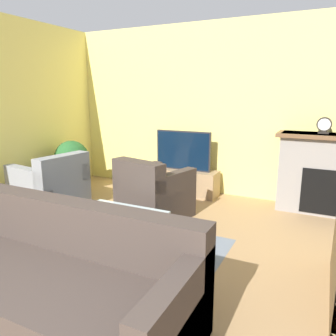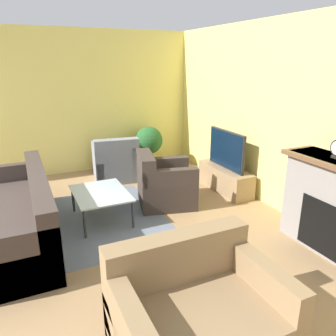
{
  "view_description": "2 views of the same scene",
  "coord_description": "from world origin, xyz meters",
  "px_view_note": "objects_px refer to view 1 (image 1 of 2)",
  "views": [
    {
      "loc": [
        1.48,
        -0.16,
        1.63
      ],
      "look_at": [
        -0.03,
        2.9,
        0.84
      ],
      "focal_mm": 35.0,
      "sensor_mm": 36.0,
      "label": 1
    },
    {
      "loc": [
        3.75,
        1.52,
        2.12
      ],
      "look_at": [
        0.15,
        3.19,
        0.82
      ],
      "focal_mm": 35.0,
      "sensor_mm": 36.0,
      "label": 2
    }
  ],
  "objects_px": {
    "couch_sectional": "(42,281)",
    "armchair_accent": "(153,196)",
    "mantel_clock": "(324,125)",
    "coffee_table": "(115,219)",
    "potted_plant": "(72,159)",
    "tv": "(183,150)",
    "armchair_by_window": "(51,189)"
  },
  "relations": [
    {
      "from": "couch_sectional",
      "to": "potted_plant",
      "type": "bearing_deg",
      "value": 128.23
    },
    {
      "from": "tv",
      "to": "potted_plant",
      "type": "distance_m",
      "value": 1.86
    },
    {
      "from": "couch_sectional",
      "to": "armchair_by_window",
      "type": "distance_m",
      "value": 2.41
    },
    {
      "from": "couch_sectional",
      "to": "mantel_clock",
      "type": "xyz_separation_m",
      "value": [
        1.71,
        3.32,
        0.92
      ]
    },
    {
      "from": "coffee_table",
      "to": "potted_plant",
      "type": "xyz_separation_m",
      "value": [
        -1.91,
        1.48,
        0.18
      ]
    },
    {
      "from": "couch_sectional",
      "to": "potted_plant",
      "type": "height_order",
      "value": "potted_plant"
    },
    {
      "from": "tv",
      "to": "couch_sectional",
      "type": "bearing_deg",
      "value": -84.67
    },
    {
      "from": "armchair_by_window",
      "to": "armchair_accent",
      "type": "xyz_separation_m",
      "value": [
        1.46,
        0.34,
        0.0
      ]
    },
    {
      "from": "coffee_table",
      "to": "armchair_by_window",
      "type": "bearing_deg",
      "value": 157.19
    },
    {
      "from": "armchair_by_window",
      "to": "mantel_clock",
      "type": "bearing_deg",
      "value": 122.9
    },
    {
      "from": "potted_plant",
      "to": "tv",
      "type": "bearing_deg",
      "value": 22.42
    },
    {
      "from": "armchair_by_window",
      "to": "couch_sectional",
      "type": "bearing_deg",
      "value": 51.7
    },
    {
      "from": "tv",
      "to": "potted_plant",
      "type": "relative_size",
      "value": 1.08
    },
    {
      "from": "mantel_clock",
      "to": "coffee_table",
      "type": "bearing_deg",
      "value": -129.09
    },
    {
      "from": "potted_plant",
      "to": "coffee_table",
      "type": "bearing_deg",
      "value": -37.82
    },
    {
      "from": "couch_sectional",
      "to": "tv",
      "type": "bearing_deg",
      "value": 95.33
    },
    {
      "from": "armchair_by_window",
      "to": "armchair_accent",
      "type": "height_order",
      "value": "same"
    },
    {
      "from": "couch_sectional",
      "to": "armchair_by_window",
      "type": "height_order",
      "value": "same"
    },
    {
      "from": "potted_plant",
      "to": "armchair_by_window",
      "type": "bearing_deg",
      "value": -67.22
    },
    {
      "from": "armchair_by_window",
      "to": "coffee_table",
      "type": "xyz_separation_m",
      "value": [
        1.56,
        -0.66,
        0.07
      ]
    },
    {
      "from": "couch_sectional",
      "to": "armchair_accent",
      "type": "height_order",
      "value": "same"
    },
    {
      "from": "couch_sectional",
      "to": "mantel_clock",
      "type": "bearing_deg",
      "value": 62.7
    },
    {
      "from": "tv",
      "to": "potted_plant",
      "type": "height_order",
      "value": "tv"
    },
    {
      "from": "armchair_by_window",
      "to": "coffee_table",
      "type": "height_order",
      "value": "armchair_by_window"
    },
    {
      "from": "couch_sectional",
      "to": "potted_plant",
      "type": "xyz_separation_m",
      "value": [
        -2.01,
        2.56,
        0.27
      ]
    },
    {
      "from": "armchair_by_window",
      "to": "potted_plant",
      "type": "xyz_separation_m",
      "value": [
        -0.35,
        0.82,
        0.25
      ]
    },
    {
      "from": "armchair_accent",
      "to": "potted_plant",
      "type": "xyz_separation_m",
      "value": [
        -1.81,
        0.48,
        0.25
      ]
    },
    {
      "from": "couch_sectional",
      "to": "coffee_table",
      "type": "xyz_separation_m",
      "value": [
        -0.11,
        1.08,
        0.08
      ]
    },
    {
      "from": "tv",
      "to": "armchair_accent",
      "type": "xyz_separation_m",
      "value": [
        0.1,
        -1.19,
        -0.42
      ]
    },
    {
      "from": "tv",
      "to": "armchair_by_window",
      "type": "height_order",
      "value": "tv"
    },
    {
      "from": "couch_sectional",
      "to": "mantel_clock",
      "type": "relative_size",
      "value": 10.76
    },
    {
      "from": "tv",
      "to": "armchair_accent",
      "type": "distance_m",
      "value": 1.26
    }
  ]
}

